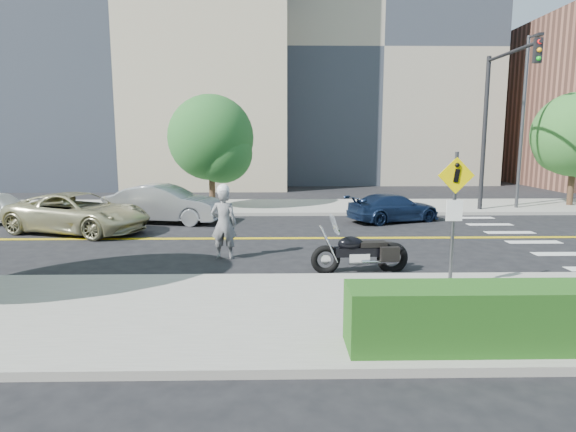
% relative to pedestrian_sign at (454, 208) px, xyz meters
% --- Properties ---
extents(ground_plane, '(120.00, 120.00, 0.00)m').
position_rel_pedestrian_sign_xyz_m(ground_plane, '(-4.20, 6.31, -1.96)').
color(ground_plane, black).
rests_on(ground_plane, ground).
extents(sidewalk_near, '(60.00, 5.00, 0.15)m').
position_rel_pedestrian_sign_xyz_m(sidewalk_near, '(-4.20, -1.19, -1.89)').
color(sidewalk_near, '#9E9B91').
rests_on(sidewalk_near, ground_plane).
extents(sidewalk_far, '(60.00, 5.00, 0.15)m').
position_rel_pedestrian_sign_xyz_m(sidewalk_far, '(-4.20, 13.81, -1.89)').
color(sidewalk_far, '#9E9B91').
rests_on(sidewalk_far, ground_plane).
extents(building_left, '(22.00, 14.00, 25.00)m').
position_rel_pedestrian_sign_xyz_m(building_left, '(-14.20, 28.31, 10.54)').
color(building_left, tan).
rests_on(building_left, ground_plane).
extents(building_mid, '(18.00, 14.00, 20.00)m').
position_rel_pedestrian_sign_xyz_m(building_mid, '(3.80, 32.31, 8.04)').
color(building_mid, '#A39984').
rests_on(building_mid, ground_plane).
extents(lamp_post, '(0.16, 0.16, 8.00)m').
position_rel_pedestrian_sign_xyz_m(lamp_post, '(7.80, 12.81, 2.19)').
color(lamp_post, '#4C4C51').
rests_on(lamp_post, sidewalk_far).
extents(traffic_light, '(0.28, 4.50, 7.00)m').
position_rel_pedestrian_sign_xyz_m(traffic_light, '(5.80, 11.39, 2.71)').
color(traffic_light, black).
rests_on(traffic_light, sidewalk_far).
extents(pedestrian_sign, '(0.78, 0.08, 3.00)m').
position_rel_pedestrian_sign_xyz_m(pedestrian_sign, '(0.00, 0.00, 0.00)').
color(pedestrian_sign, '#4C4C51').
rests_on(pedestrian_sign, sidewalk_near).
extents(motorcyclist, '(0.78, 0.55, 2.17)m').
position_rel_pedestrian_sign_xyz_m(motorcyclist, '(-5.33, 3.46, -0.88)').
color(motorcyclist, '#AAAAAF').
rests_on(motorcyclist, ground).
extents(motorcycle, '(2.52, 0.95, 1.50)m').
position_rel_pedestrian_sign_xyz_m(motorcycle, '(-1.65, 1.99, -1.21)').
color(motorcycle, black).
rests_on(motorcycle, ground).
extents(suv, '(5.83, 4.04, 1.48)m').
position_rel_pedestrian_sign_xyz_m(suv, '(-11.14, 7.54, -1.22)').
color(suv, tan).
rests_on(suv, ground).
extents(parked_car_silver, '(5.00, 2.48, 1.58)m').
position_rel_pedestrian_sign_xyz_m(parked_car_silver, '(-8.46, 9.62, -1.17)').
color(parked_car_silver, '#96999D').
rests_on(parked_car_silver, ground).
extents(parked_car_blue, '(4.33, 2.97, 1.16)m').
position_rel_pedestrian_sign_xyz_m(parked_car_blue, '(1.06, 9.73, -1.38)').
color(parked_car_blue, '#18294A').
rests_on(parked_car_blue, ground).
extents(tree_far_a, '(4.04, 4.04, 5.53)m').
position_rel_pedestrian_sign_xyz_m(tree_far_a, '(-6.96, 13.02, 1.54)').
color(tree_far_a, '#382619').
rests_on(tree_far_a, ground).
extents(tree_far_b, '(4.14, 4.14, 5.73)m').
position_rel_pedestrian_sign_xyz_m(tree_far_b, '(10.96, 13.71, 1.69)').
color(tree_far_b, '#382619').
rests_on(tree_far_b, ground).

